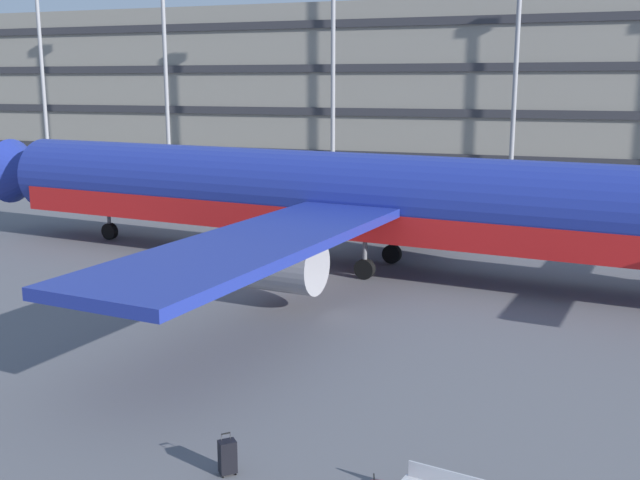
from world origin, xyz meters
TOP-DOWN VIEW (x-y plane):
  - ground_plane at (0.00, 0.00)m, footprint 600.00×600.00m
  - terminal_structure at (0.00, 45.32)m, footprint 125.18×17.64m
  - airliner at (2.67, 2.60)m, footprint 44.36×36.04m
  - light_mast_far_left at (-36.57, 30.01)m, footprint 1.80×0.50m
  - light_mast_left at (-23.26, 30.01)m, footprint 1.80×0.50m
  - light_mast_center_left at (-7.59, 30.01)m, footprint 1.80×0.50m
  - light_mast_center_right at (7.01, 30.01)m, footprint 1.80×0.50m
  - suitcase_black at (5.35, -16.40)m, footprint 0.46×0.46m

SIDE VIEW (x-z plane):
  - ground_plane at x=0.00m, z-range 0.00..0.00m
  - suitcase_black at x=5.35m, z-range -0.05..0.89m
  - airliner at x=2.67m, z-range -2.40..8.83m
  - terminal_structure at x=0.00m, z-range 0.00..15.61m
  - light_mast_center_left at x=-7.59m, z-range 1.66..21.28m
  - light_mast_left at x=-23.26m, z-range 1.67..22.33m
  - light_mast_far_left at x=-36.57m, z-range 1.73..26.62m
  - light_mast_center_right at x=7.01m, z-range 1.74..27.24m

